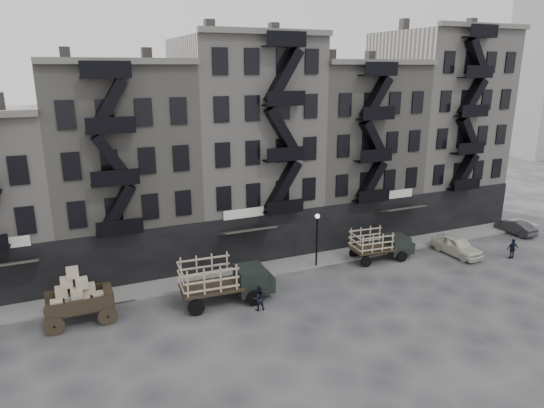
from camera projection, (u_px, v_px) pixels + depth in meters
name	position (u px, v px, depth m)	size (l,w,h in m)	color
ground	(296.00, 287.00, 33.80)	(140.00, 140.00, 0.00)	#38383A
sidewalk	(274.00, 267.00, 37.09)	(55.00, 2.50, 0.15)	slate
building_midwest	(121.00, 168.00, 36.53)	(10.00, 11.35, 16.20)	slate
building_center	(245.00, 146.00, 40.12)	(10.00, 11.35, 18.20)	gray
building_mideast	(347.00, 150.00, 44.27)	(10.00, 11.35, 16.20)	slate
building_east	(435.00, 128.00, 47.72)	(10.00, 11.35, 19.20)	gray
lamp_post	(317.00, 233.00, 36.49)	(0.36, 0.36, 4.28)	black
wagon	(76.00, 293.00, 28.69)	(4.08, 2.21, 3.44)	black
stake_truck_west	(224.00, 277.00, 31.29)	(6.16, 2.82, 3.03)	black
stake_truck_east	(381.00, 242.00, 38.33)	(5.22, 2.48, 2.54)	black
car_east	(457.00, 246.00, 39.53)	(1.82, 4.53, 1.54)	beige
car_far	(516.00, 227.00, 44.53)	(1.32, 3.77, 1.24)	#28282A
pedestrian_mid	(259.00, 298.00, 30.49)	(0.78, 0.61, 1.61)	black
policeman	(513.00, 249.00, 38.72)	(0.96, 0.40, 1.65)	black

